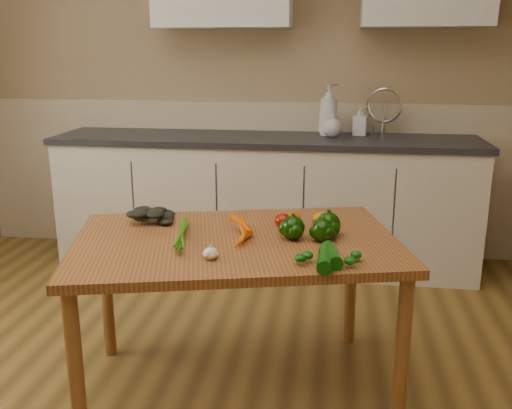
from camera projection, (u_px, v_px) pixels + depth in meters
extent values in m
cube|color=tan|center=(243.00, 73.00, 4.05)|extent=(4.00, 0.02, 2.60)
cube|color=beige|center=(243.00, 177.00, 4.22)|extent=(3.98, 0.03, 1.10)
cube|color=beige|center=(265.00, 204.00, 3.94)|extent=(2.80, 0.60, 0.86)
cube|color=#2A2B2F|center=(266.00, 139.00, 3.83)|extent=(2.84, 0.64, 0.04)
cube|color=#99999E|center=(384.00, 148.00, 3.73)|extent=(0.55, 0.42, 0.10)
cylinder|color=silver|center=(384.00, 117.00, 3.86)|extent=(0.02, 0.02, 0.24)
cube|color=#98592C|center=(236.00, 243.00, 2.37)|extent=(1.49, 1.14, 0.04)
cylinder|color=brown|center=(76.00, 375.00, 2.05)|extent=(0.06, 0.06, 0.67)
cylinder|color=brown|center=(402.00, 357.00, 2.17)|extent=(0.06, 0.06, 0.67)
cylinder|color=brown|center=(107.00, 291.00, 2.75)|extent=(0.06, 0.06, 0.67)
cylinder|color=brown|center=(351.00, 281.00, 2.88)|extent=(0.06, 0.06, 0.67)
imported|color=silver|center=(329.00, 110.00, 3.83)|extent=(0.18, 0.18, 0.34)
imported|color=silver|center=(360.00, 120.00, 3.86)|extent=(0.10, 0.10, 0.20)
imported|color=silver|center=(333.00, 124.00, 3.81)|extent=(0.17, 0.17, 0.17)
ellipsoid|color=white|center=(211.00, 253.00, 2.12)|extent=(0.06, 0.06, 0.05)
sphere|color=black|center=(293.00, 228.00, 2.34)|extent=(0.10, 0.10, 0.10)
sphere|color=black|center=(329.00, 225.00, 2.38)|extent=(0.10, 0.10, 0.10)
sphere|color=black|center=(323.00, 230.00, 2.32)|extent=(0.09, 0.09, 0.09)
ellipsoid|color=#821102|center=(283.00, 221.00, 2.49)|extent=(0.07, 0.07, 0.07)
ellipsoid|color=#BB5A04|center=(294.00, 218.00, 2.54)|extent=(0.06, 0.06, 0.06)
ellipsoid|color=#BB5A04|center=(319.00, 218.00, 2.53)|extent=(0.07, 0.07, 0.06)
cylinder|color=#084307|center=(332.00, 255.00, 2.10)|extent=(0.08, 0.19, 0.05)
cylinder|color=#084307|center=(325.00, 259.00, 2.05)|extent=(0.06, 0.18, 0.06)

